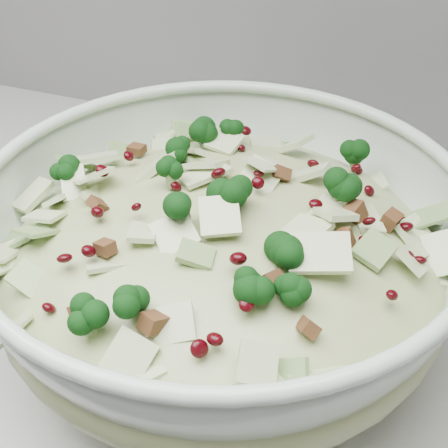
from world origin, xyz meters
The scene contains 2 objects.
mixing_bowl centered at (-0.58, 1.60, 0.98)m, with size 0.44×0.44×0.16m.
salad centered at (-0.58, 1.60, 1.01)m, with size 0.41×0.41×0.16m.
Camera 1 is at (-0.44, 1.23, 1.32)m, focal length 50.00 mm.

